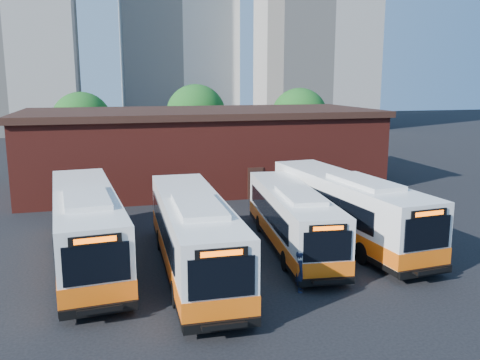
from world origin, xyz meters
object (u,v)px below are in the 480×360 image
object	(u,v)px
bus_west	(86,229)
bus_midwest	(194,237)
bus_mideast	(292,220)
transit_worker	(301,271)
bus_east	(346,210)

from	to	relation	value
bus_west	bus_midwest	bearing A→B (deg)	-32.04
bus_west	bus_midwest	world-z (taller)	bus_west
bus_mideast	transit_worker	xyz separation A→B (m)	(-1.66, -5.50, -0.60)
bus_west	bus_east	distance (m)	13.86
bus_midwest	bus_mideast	xyz separation A→B (m)	(5.62, 2.10, -0.17)
bus_mideast	transit_worker	distance (m)	5.78
bus_mideast	transit_worker	world-z (taller)	bus_mideast
bus_midwest	bus_east	bearing A→B (deg)	17.42
transit_worker	bus_midwest	bearing A→B (deg)	71.72
bus_east	transit_worker	world-z (taller)	bus_east
bus_east	bus_west	bearing A→B (deg)	175.53
transit_worker	bus_mideast	bearing A→B (deg)	5.65
bus_midwest	bus_east	size ratio (longest dim) A/B	0.97
bus_midwest	bus_mideast	distance (m)	6.00
bus_mideast	bus_east	bearing A→B (deg)	15.30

